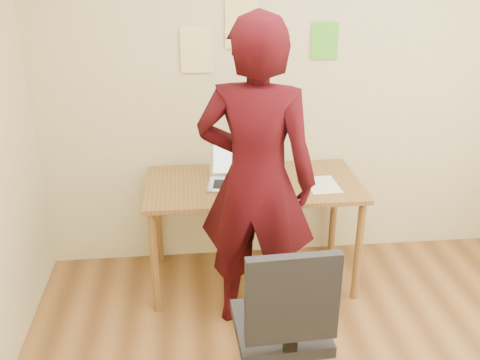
{
  "coord_description": "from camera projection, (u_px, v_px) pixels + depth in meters",
  "views": [
    {
      "loc": [
        -0.73,
        -1.79,
        2.15
      ],
      "look_at": [
        -0.45,
        0.95,
        0.95
      ],
      "focal_mm": 40.0,
      "sensor_mm": 36.0,
      "label": 1
    }
  ],
  "objects": [
    {
      "name": "room",
      "position": [
        383.0,
        178.0,
        2.02
      ],
      "size": [
        3.58,
        3.58,
        2.78
      ],
      "color": "brown",
      "rests_on": "ground"
    },
    {
      "name": "desk",
      "position": [
        253.0,
        194.0,
        3.53
      ],
      "size": [
        1.4,
        0.7,
        0.74
      ],
      "color": "brown",
      "rests_on": "ground"
    },
    {
      "name": "laptop",
      "position": [
        236.0,
        175.0,
        3.47
      ],
      "size": [
        0.39,
        0.36,
        0.25
      ],
      "rotation": [
        0.0,
        0.0,
        -0.15
      ],
      "color": "#BABAC2",
      "rests_on": "desk"
    },
    {
      "name": "paper_sheet",
      "position": [
        322.0,
        185.0,
        3.46
      ],
      "size": [
        0.2,
        0.28,
        0.0
      ],
      "primitive_type": "cube",
      "rotation": [
        0.0,
        0.0,
        0.04
      ],
      "color": "white",
      "rests_on": "desk"
    },
    {
      "name": "phone",
      "position": [
        282.0,
        194.0,
        3.32
      ],
      "size": [
        0.12,
        0.14,
        0.01
      ],
      "rotation": [
        0.0,
        0.0,
        0.54
      ],
      "color": "black",
      "rests_on": "desk"
    },
    {
      "name": "wall_note_left",
      "position": [
        197.0,
        50.0,
        3.47
      ],
      "size": [
        0.21,
        0.0,
        0.3
      ],
      "primitive_type": "cube",
      "color": "#F2E291",
      "rests_on": "room"
    },
    {
      "name": "wall_note_mid",
      "position": [
        241.0,
        25.0,
        3.44
      ],
      "size": [
        0.21,
        0.0,
        0.3
      ],
      "primitive_type": "cube",
      "color": "#F2E291",
      "rests_on": "room"
    },
    {
      "name": "wall_note_right",
      "position": [
        325.0,
        41.0,
        3.53
      ],
      "size": [
        0.18,
        0.0,
        0.24
      ],
      "primitive_type": "cube",
      "color": "#53C62C",
      "rests_on": "room"
    },
    {
      "name": "office_chair",
      "position": [
        283.0,
        341.0,
        2.56
      ],
      "size": [
        0.51,
        0.51,
        0.98
      ],
      "rotation": [
        0.0,
        0.0,
        0.05
      ],
      "color": "black",
      "rests_on": "ground"
    },
    {
      "name": "person",
      "position": [
        256.0,
        182.0,
        3.01
      ],
      "size": [
        0.79,
        0.64,
        1.88
      ],
      "primitive_type": "imported",
      "rotation": [
        0.0,
        0.0,
        2.83
      ],
      "color": "#33070C",
      "rests_on": "ground"
    }
  ]
}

